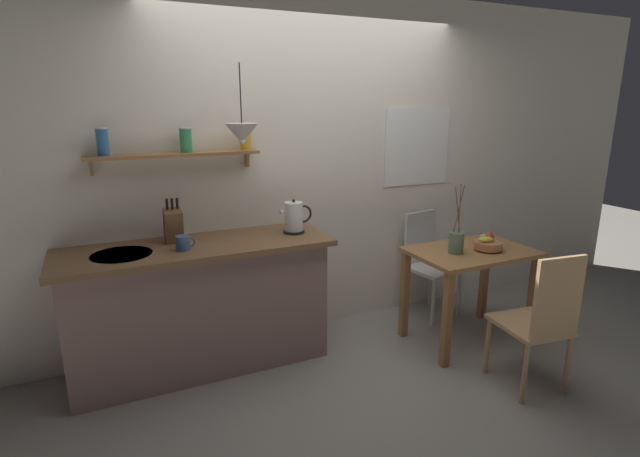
% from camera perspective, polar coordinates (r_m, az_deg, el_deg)
% --- Properties ---
extents(ground_plane, '(14.00, 14.00, 0.00)m').
position_cam_1_polar(ground_plane, '(3.79, 3.07, -14.77)').
color(ground_plane, gray).
extents(back_wall, '(6.80, 0.11, 2.70)m').
position_cam_1_polar(back_wall, '(4.00, 1.54, 7.37)').
color(back_wall, silver).
rests_on(back_wall, ground_plane).
extents(kitchen_counter, '(1.83, 0.63, 0.93)m').
position_cam_1_polar(kitchen_counter, '(3.55, -13.94, -8.83)').
color(kitchen_counter, gray).
rests_on(kitchen_counter, ground_plane).
extents(wall_shelf, '(1.15, 0.20, 0.33)m').
position_cam_1_polar(wall_shelf, '(3.45, -16.19, 9.11)').
color(wall_shelf, '#9E6B3D').
extents(dining_table, '(0.94, 0.62, 0.76)m').
position_cam_1_polar(dining_table, '(3.95, 17.33, -4.37)').
color(dining_table, '#9E6B3D').
rests_on(dining_table, ground_plane).
extents(dining_chair_near, '(0.45, 0.48, 0.97)m').
position_cam_1_polar(dining_chair_near, '(3.45, 24.67, -9.64)').
color(dining_chair_near, tan).
rests_on(dining_chair_near, ground_plane).
extents(dining_chair_far, '(0.46, 0.46, 0.92)m').
position_cam_1_polar(dining_chair_far, '(4.43, 12.54, -3.50)').
color(dining_chair_far, silver).
rests_on(dining_chair_far, ground_plane).
extents(fruit_bowl, '(0.21, 0.21, 0.13)m').
position_cam_1_polar(fruit_bowl, '(3.92, 19.23, -1.68)').
color(fruit_bowl, '#BC704C').
rests_on(fruit_bowl, dining_table).
extents(twig_vase, '(0.11, 0.11, 0.53)m').
position_cam_1_polar(twig_vase, '(3.76, 15.82, -1.51)').
color(twig_vase, '#567056').
rests_on(twig_vase, dining_table).
extents(electric_kettle, '(0.25, 0.16, 0.25)m').
position_cam_1_polar(electric_kettle, '(3.55, -3.07, 1.30)').
color(electric_kettle, black).
rests_on(electric_kettle, kitchen_counter).
extents(knife_block, '(0.12, 0.16, 0.32)m').
position_cam_1_polar(knife_block, '(3.43, -16.98, 0.40)').
color(knife_block, brown).
rests_on(knife_block, kitchen_counter).
extents(coffee_mug_by_sink, '(0.13, 0.09, 0.10)m').
position_cam_1_polar(coffee_mug_by_sink, '(3.26, -15.90, -1.66)').
color(coffee_mug_by_sink, '#3D5B89').
rests_on(coffee_mug_by_sink, kitchen_counter).
extents(pendant_lamp, '(0.22, 0.22, 0.51)m').
position_cam_1_polar(pendant_lamp, '(3.22, -9.21, 11.04)').
color(pendant_lamp, black).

